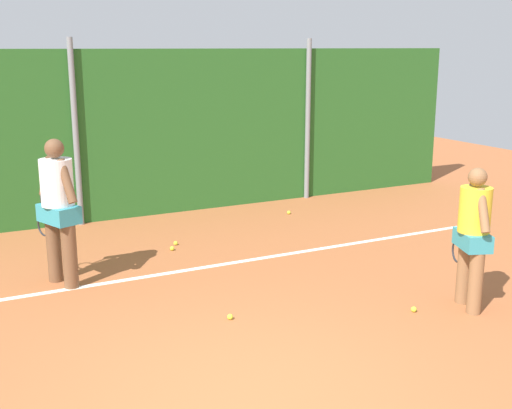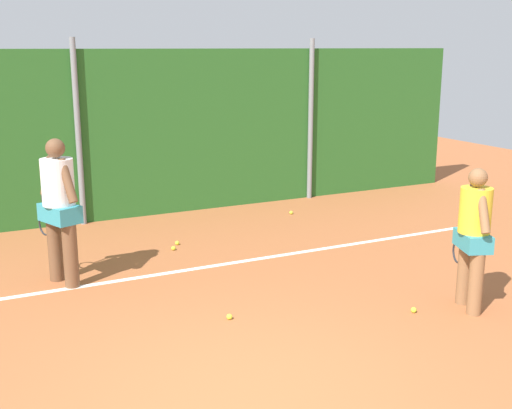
{
  "view_description": "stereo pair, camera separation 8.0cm",
  "coord_description": "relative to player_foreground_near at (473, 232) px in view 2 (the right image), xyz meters",
  "views": [
    {
      "loc": [
        -2.27,
        -4.61,
        3.04
      ],
      "look_at": [
        1.21,
        2.27,
        1.17
      ],
      "focal_mm": 45.92,
      "sensor_mm": 36.0,
      "label": 1
    },
    {
      "loc": [
        -2.19,
        -4.64,
        3.04
      ],
      "look_at": [
        1.21,
        2.27,
        1.17
      ],
      "focal_mm": 45.92,
      "sensor_mm": 36.0,
      "label": 2
    }
  ],
  "objects": [
    {
      "name": "ground_plane",
      "position": [
        -3.29,
        1.24,
        -0.95
      ],
      "size": [
        26.83,
        26.83,
        0.0
      ],
      "primitive_type": "plane",
      "color": "#A85B33"
    },
    {
      "name": "hedge_fence_backdrop",
      "position": [
        -3.29,
        6.06,
        0.55
      ],
      "size": [
        15.95,
        0.25,
        3.0
      ],
      "primitive_type": "cube",
      "color": "#286023",
      "rests_on": "ground_plane"
    },
    {
      "name": "fence_post_center",
      "position": [
        -3.29,
        5.88,
        0.64
      ],
      "size": [
        0.1,
        0.1,
        3.19
      ],
      "primitive_type": "cylinder",
      "color": "gray",
      "rests_on": "ground_plane"
    },
    {
      "name": "fence_post_right",
      "position": [
        1.32,
        5.88,
        0.64
      ],
      "size": [
        0.1,
        0.1,
        3.19
      ],
      "primitive_type": "cylinder",
      "color": "gray",
      "rests_on": "ground_plane"
    },
    {
      "name": "court_baseline_paint",
      "position": [
        -3.29,
        2.77,
        -0.95
      ],
      "size": [
        11.66,
        0.1,
        0.01
      ],
      "primitive_type": "cube",
      "color": "white",
      "rests_on": "ground_plane"
    },
    {
      "name": "player_foreground_near",
      "position": [
        0.0,
        0.0,
        0.0
      ],
      "size": [
        0.45,
        0.76,
        1.7
      ],
      "rotation": [
        0.0,
        0.0,
        1.2
      ],
      "color": "#8C603D",
      "rests_on": "ground_plane"
    },
    {
      "name": "player_midcourt",
      "position": [
        -4.14,
        3.0,
        0.13
      ],
      "size": [
        0.51,
        0.8,
        1.92
      ],
      "rotation": [
        0.0,
        0.0,
        1.94
      ],
      "color": "brown",
      "rests_on": "ground_plane"
    },
    {
      "name": "tennis_ball_0",
      "position": [
        -2.24,
        3.96,
        -0.92
      ],
      "size": [
        0.07,
        0.07,
        0.07
      ],
      "primitive_type": "sphere",
      "color": "#CCDB33",
      "rests_on": "ground_plane"
    },
    {
      "name": "tennis_ball_1",
      "position": [
        0.31,
        4.85,
        -0.92
      ],
      "size": [
        0.07,
        0.07,
        0.07
      ],
      "primitive_type": "sphere",
      "color": "#CCDB33",
      "rests_on": "ground_plane"
    },
    {
      "name": "tennis_ball_2",
      "position": [
        -2.38,
        3.72,
        -0.92
      ],
      "size": [
        0.07,
        0.07,
        0.07
      ],
      "primitive_type": "sphere",
      "color": "#CCDB33",
      "rests_on": "ground_plane"
    },
    {
      "name": "tennis_ball_3",
      "position": [
        -3.7,
        4.67,
        -0.92
      ],
      "size": [
        0.07,
        0.07,
        0.07
      ],
      "primitive_type": "sphere",
      "color": "#CCDB33",
      "rests_on": "ground_plane"
    },
    {
      "name": "tennis_ball_6",
      "position": [
        -0.66,
        0.18,
        -0.92
      ],
      "size": [
        0.07,
        0.07,
        0.07
      ],
      "primitive_type": "sphere",
      "color": "#CCDB33",
      "rests_on": "ground_plane"
    },
    {
      "name": "tennis_ball_8",
      "position": [
        -2.68,
        0.96,
        -0.92
      ],
      "size": [
        0.07,
        0.07,
        0.07
      ],
      "primitive_type": "sphere",
      "color": "#CCDB33",
      "rests_on": "ground_plane"
    }
  ]
}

